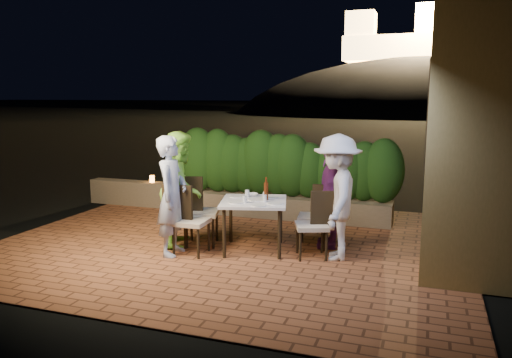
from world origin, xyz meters
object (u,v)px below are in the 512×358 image
at_px(bowl, 252,195).
at_px(chair_left_back, 202,211).
at_px(chair_right_front, 312,224).
at_px(diner_purple, 331,194).
at_px(dining_table, 254,225).
at_px(diner_green, 181,188).
at_px(parapet_lamp, 152,179).
at_px(chair_left_front, 191,220).
at_px(diner_white, 337,197).
at_px(diner_blue, 172,196).
at_px(chair_right_back, 313,216).
at_px(beer_bottle, 266,189).

xyz_separation_m(bowl, chair_left_back, (-0.71, -0.28, -0.24)).
distance_m(chair_right_front, diner_purple, 0.69).
relative_size(bowl, diner_purple, 0.11).
relative_size(dining_table, diner_green, 0.54).
bearing_deg(parapet_lamp, chair_left_front, -49.80).
distance_m(chair_left_front, diner_purple, 2.10).
xyz_separation_m(chair_left_back, diner_white, (2.05, 0.02, 0.35)).
xyz_separation_m(chair_right_front, diner_blue, (-1.91, -0.51, 0.38)).
distance_m(dining_table, diner_green, 1.25).
relative_size(chair_left_back, diner_purple, 0.66).
height_order(diner_green, diner_purple, diner_green).
xyz_separation_m(chair_right_back, diner_blue, (-1.82, -1.01, 0.38)).
relative_size(chair_right_front, diner_green, 0.55).
bearing_deg(diner_white, diner_blue, -83.69).
bearing_deg(dining_table, diner_white, 1.24).
xyz_separation_m(diner_blue, diner_purple, (2.06, 1.10, -0.05)).
bearing_deg(dining_table, chair_right_back, 29.87).
bearing_deg(diner_white, dining_table, -96.97).
bearing_deg(chair_right_front, dining_table, -23.67).
bearing_deg(chair_right_back, parapet_lamp, -32.34).
xyz_separation_m(dining_table, bowl, (-0.13, 0.29, 0.40)).
relative_size(chair_left_front, chair_left_back, 0.95).
height_order(beer_bottle, bowl, beer_bottle).
relative_size(beer_bottle, chair_right_back, 0.35).
xyz_separation_m(dining_table, diner_green, (-1.15, -0.05, 0.49)).
relative_size(dining_table, chair_left_back, 0.89).
xyz_separation_m(chair_left_back, diner_green, (-0.31, -0.05, 0.34)).
xyz_separation_m(bowl, diner_white, (1.33, -0.26, 0.10)).
bearing_deg(bowl, diner_purple, 12.32).
relative_size(chair_right_front, diner_blue, 0.56).
bearing_deg(chair_right_front, diner_green, -20.79).
bearing_deg(parapet_lamp, beer_bottle, -32.90).
height_order(chair_right_front, parapet_lamp, chair_right_front).
bearing_deg(bowl, beer_bottle, -34.97).
bearing_deg(parapet_lamp, diner_purple, -21.36).
relative_size(bowl, chair_right_back, 0.18).
height_order(chair_left_front, chair_right_front, chair_left_front).
height_order(chair_left_back, diner_green, diner_green).
relative_size(dining_table, chair_right_back, 0.98).
relative_size(dining_table, chair_left_front, 0.94).
height_order(chair_right_front, diner_blue, diner_blue).
distance_m(diner_purple, parapet_lamp, 4.28).
bearing_deg(chair_right_front, chair_left_back, -22.53).
relative_size(chair_right_front, chair_right_back, 0.99).
bearing_deg(beer_bottle, dining_table, -151.59).
relative_size(chair_right_back, diner_white, 0.55).
height_order(dining_table, diner_white, diner_white).
distance_m(chair_left_front, chair_right_front, 1.72).
bearing_deg(chair_right_front, bowl, -39.16).
distance_m(diner_blue, diner_purple, 2.34).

